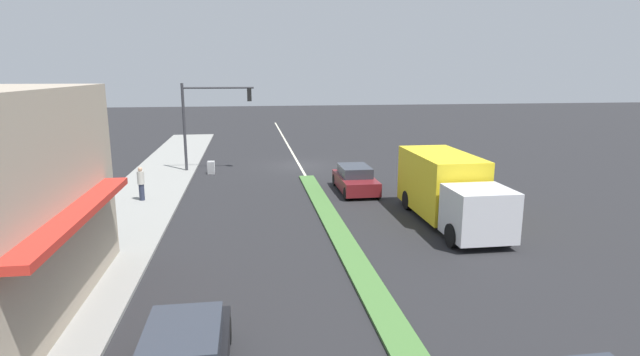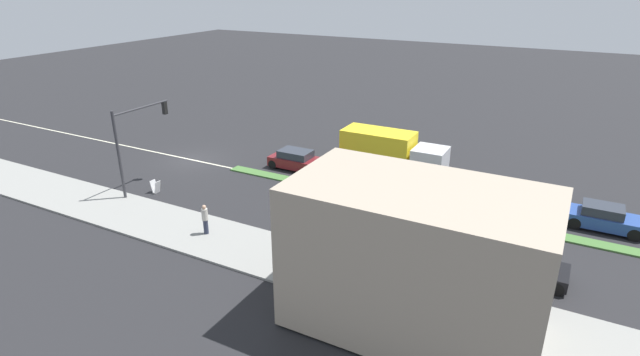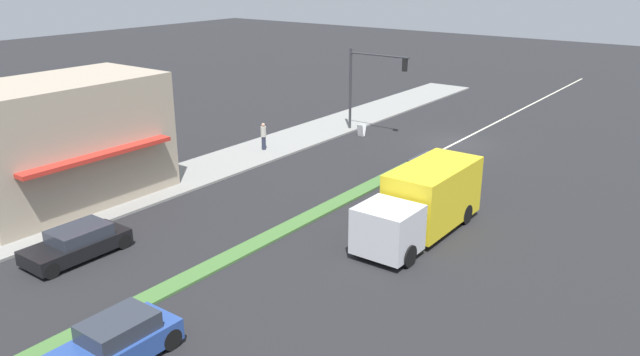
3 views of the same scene
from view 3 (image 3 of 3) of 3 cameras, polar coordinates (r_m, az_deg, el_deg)
The scene contains 12 objects.
ground_plane at distance 27.43m, azimuth -3.90°, elevation -5.11°, with size 160.00×160.00×0.00m, color #232326.
sidewalk_right at distance 33.29m, azimuth -16.36°, elevation -1.30°, with size 4.00×73.00×0.12m, color gray.
median_strip at distance 22.18m, azimuth -19.50°, elevation -12.39°, with size 0.90×46.00×0.10m, color #477538.
lane_marking_center at distance 41.92m, azimuth 12.27°, elevation 3.13°, with size 0.16×60.00×0.01m, color beige.
building_corner_store at distance 32.51m, azimuth -22.53°, elevation 3.11°, with size 6.01×9.62×5.93m.
traffic_signal_main at distance 42.84m, azimuth 4.42°, elevation 9.20°, with size 4.59×0.34×5.60m.
pedestrian at distance 39.08m, azimuth -5.19°, elevation 3.88°, with size 0.34×0.34×1.70m.
warning_aframe_sign at distance 42.64m, azimuth 3.81°, elevation 4.39°, with size 0.45×0.53×0.84m.
delivery_truck at distance 27.26m, azimuth 9.40°, elevation -2.15°, with size 2.44×7.50×2.87m.
sedan_maroon at distance 33.78m, azimuth 9.89°, elevation 0.60°, with size 1.86×4.21×1.40m.
suv_black at distance 26.93m, azimuth -21.31°, elevation -5.56°, with size 1.86×4.08×1.23m.
coupe_blue at distance 19.85m, azimuth -18.17°, elevation -14.11°, with size 1.74×3.80×1.40m.
Camera 3 is at (-16.39, 36.91, 11.24)m, focal length 35.00 mm.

